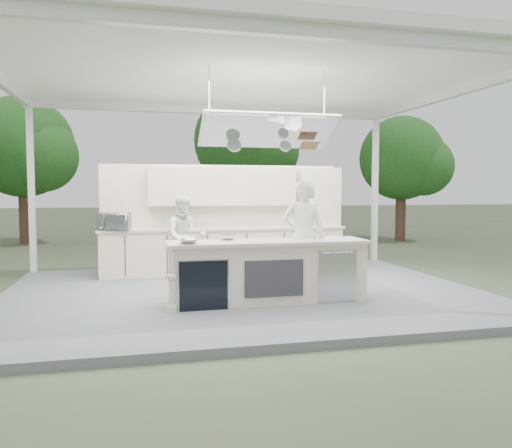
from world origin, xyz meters
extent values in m
plane|color=#454C34|center=(0.00, 0.00, 0.00)|extent=(90.00, 90.00, 0.00)
cube|color=#5B5A5F|center=(0.00, 0.00, 0.06)|extent=(8.00, 6.00, 0.12)
cube|color=white|center=(3.90, 2.90, 1.85)|extent=(0.12, 0.12, 3.70)
cube|color=white|center=(-3.90, 2.90, 1.85)|extent=(0.12, 0.12, 3.70)
cube|color=white|center=(0.00, 0.00, 3.78)|extent=(8.20, 6.20, 0.16)
cube|color=white|center=(0.00, -2.90, 3.62)|extent=(8.00, 0.12, 0.16)
cube|color=white|center=(0.00, 2.90, 3.62)|extent=(8.00, 0.12, 0.16)
cube|color=white|center=(3.90, 0.00, 3.62)|extent=(0.12, 6.00, 0.16)
cube|color=white|center=(0.20, -0.90, 2.75)|extent=(2.00, 0.71, 0.43)
cube|color=white|center=(0.20, -0.90, 2.75)|extent=(2.06, 0.76, 0.46)
cylinder|color=white|center=(-0.70, -0.90, 3.23)|extent=(0.02, 0.02, 0.95)
cylinder|color=white|center=(1.10, -0.90, 3.23)|extent=(0.02, 0.02, 0.95)
cylinder|color=silver|center=(-0.30, -0.75, 2.53)|extent=(0.22, 0.14, 0.21)
cylinder|color=silver|center=(0.50, -0.80, 2.53)|extent=(0.18, 0.12, 0.18)
cube|color=olive|center=(0.90, -0.78, 2.55)|extent=(0.28, 0.18, 0.12)
cube|color=#EAE3C7|center=(0.20, -0.90, 0.57)|extent=(3.00, 0.70, 0.90)
cube|color=beige|center=(0.20, -0.90, 1.04)|extent=(3.10, 0.78, 0.05)
cylinder|color=#EAE3C7|center=(-1.30, -1.25, 0.58)|extent=(0.11, 0.11, 0.92)
cube|color=black|center=(-0.85, -1.25, 0.48)|extent=(0.70, 0.04, 0.72)
cube|color=silver|center=(-0.85, -1.26, 0.48)|extent=(0.74, 0.03, 0.72)
cube|color=#2F2D32|center=(0.20, -1.26, 0.54)|extent=(0.90, 0.02, 0.55)
cube|color=silver|center=(1.20, -1.26, 0.54)|extent=(0.62, 0.02, 0.78)
cube|color=#EAE3C7|center=(0.00, 1.90, 0.57)|extent=(5.00, 0.65, 0.90)
cube|color=beige|center=(0.00, 1.90, 1.04)|extent=(5.08, 0.72, 0.05)
cube|color=#EAE3C7|center=(0.00, 2.20, 1.25)|extent=(5.00, 0.10, 2.25)
cube|color=#EAE3C7|center=(0.00, 2.07, 1.92)|extent=(3.10, 0.38, 0.80)
cube|color=#EAE3C7|center=(2.10, 2.02, 1.67)|extent=(0.90, 0.45, 1.30)
cube|color=olive|center=(2.10, 2.02, 1.67)|extent=(0.84, 0.40, 0.03)
cylinder|color=silver|center=(2.00, 1.88, 1.13)|extent=(0.20, 0.20, 0.12)
cylinder|color=black|center=(2.00, 1.88, 1.29)|extent=(0.17, 0.17, 0.20)
cylinder|color=black|center=(2.35, 1.88, 1.12)|extent=(0.16, 0.16, 0.10)
cone|color=black|center=(2.35, 1.88, 1.29)|extent=(0.14, 0.14, 0.24)
cylinder|color=#4E3427|center=(-5.50, 10.00, 1.05)|extent=(0.36, 0.36, 2.10)
sphere|color=#2B6224|center=(-5.50, 10.00, 3.29)|extent=(3.40, 3.40, 3.40)
sphere|color=#2B6224|center=(-4.82, 9.49, 2.95)|extent=(2.38, 2.38, 2.38)
cylinder|color=#4E3427|center=(2.50, 12.00, 1.22)|extent=(0.36, 0.36, 2.45)
sphere|color=#2B6224|center=(2.50, 12.00, 3.85)|extent=(4.00, 4.00, 4.00)
sphere|color=#2B6224|center=(3.30, 11.40, 3.45)|extent=(2.80, 2.80, 2.80)
cylinder|color=#4E3427|center=(7.50, 8.00, 0.96)|extent=(0.36, 0.36, 1.92)
sphere|color=#2B6224|center=(7.50, 8.00, 2.97)|extent=(3.00, 3.00, 3.00)
sphere|color=#2B6224|center=(8.10, 7.55, 2.67)|extent=(2.10, 2.10, 2.10)
imported|color=white|center=(0.85, -0.70, 1.08)|extent=(0.82, 0.70, 1.91)
imported|color=silver|center=(-0.85, 1.54, 0.93)|extent=(0.79, 0.62, 1.62)
imported|color=silver|center=(-2.20, 1.70, 1.23)|extent=(0.64, 0.48, 0.33)
imported|color=#B2B5B9|center=(-1.04, -1.07, 1.11)|extent=(0.31, 0.31, 0.07)
imported|color=silver|center=(-0.39, -0.65, 1.11)|extent=(0.29, 0.29, 0.08)
camera|label=1|loc=(-1.75, -8.30, 1.86)|focal=35.00mm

